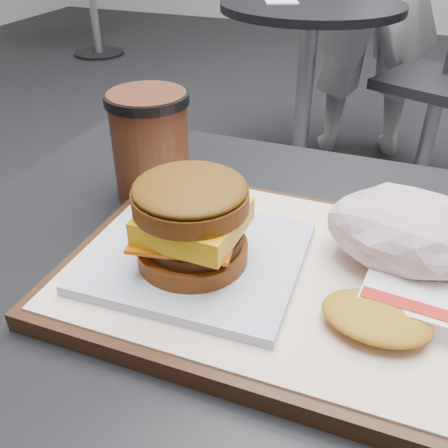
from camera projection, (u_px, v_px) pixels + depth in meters
The scene contains 8 objects.
customer_table at pixel (287, 405), 0.58m from camera, with size 0.80×0.60×0.77m.
serving_tray at pixel (273, 274), 0.47m from camera, with size 0.38×0.28×0.02m.
breakfast_sandwich at pixel (193, 230), 0.44m from camera, with size 0.20×0.18×0.09m.
hash_brown at pixel (399, 310), 0.40m from camera, with size 0.12×0.10×0.02m.
crumpled_wrapper at pixel (411, 232), 0.45m from camera, with size 0.15×0.12×0.07m, color silver, non-canonical shape.
coffee_cup at pixel (150, 142), 0.58m from camera, with size 0.09×0.09×0.13m.
neighbor_table at pixel (308, 56), 1.99m from camera, with size 0.70×0.70×0.75m.
napkin at pixel (281, 1), 1.88m from camera, with size 0.12×0.12×0.00m, color white.
Camera 1 is at (0.06, -0.37, 1.08)m, focal length 40.00 mm.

